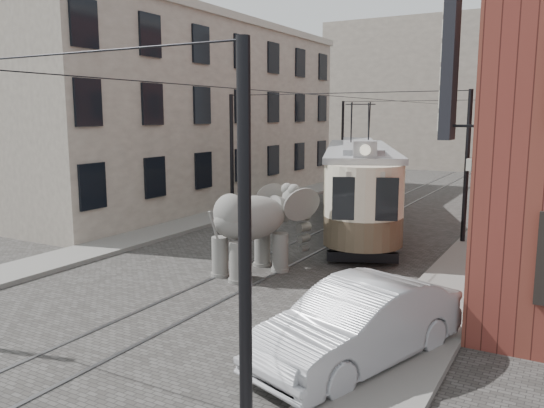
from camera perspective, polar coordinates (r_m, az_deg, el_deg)
The scene contains 10 objects.
ground at distance 18.94m, azimuth 0.03°, elevation -6.15°, with size 120.00×120.00×0.00m, color #464441.
tram_rails at distance 18.94m, azimuth 0.03°, elevation -6.11°, with size 1.54×80.00×0.02m, color slate, non-canonical shape.
sidewalk_right at distance 16.93m, azimuth 18.22°, elevation -8.24°, with size 2.00×60.00×0.15m, color slate.
sidewalk_left at distance 22.73m, azimuth -14.44°, elevation -3.64°, with size 2.00×60.00×0.15m, color slate.
stucco_building at distance 32.71m, azimuth -8.33°, elevation 9.10°, with size 7.00×24.00×10.00m, color gray.
distant_block at distance 56.67m, azimuth 20.62°, elevation 10.65°, with size 28.00×10.00×14.00m, color gray.
catenary at distance 22.92m, azimuth 5.74°, elevation 4.12°, with size 11.00×30.20×6.00m, color black, non-canonical shape.
tram at distance 25.21m, azimuth 9.06°, elevation 4.02°, with size 2.89×14.02×5.56m, color beige, non-canonical shape.
elephant at distance 17.39m, azimuth -2.26°, elevation -2.81°, with size 2.51×4.56×2.79m, color slate, non-canonical shape.
parked_car at distance 11.51m, azimuth 9.00°, elevation -12.22°, with size 1.78×5.07×1.67m, color #A4A3A8.
Camera 1 is at (8.94, -15.92, 5.02)m, focal length 36.13 mm.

